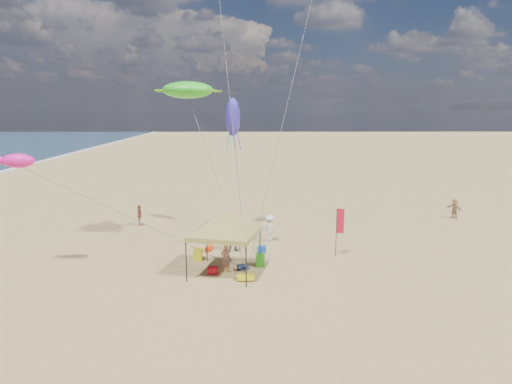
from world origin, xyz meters
TOP-DOWN VIEW (x-y plane):
  - ground at (0.00, 0.00)m, footprint 280.00×280.00m
  - canopy_tent at (-1.70, 0.47)m, footprint 6.24×6.24m
  - feather_flag at (4.99, 3.25)m, footprint 0.45×0.13m
  - cooler_red at (-2.35, 0.36)m, footprint 0.54×0.38m
  - cooler_blue at (0.36, 4.04)m, footprint 0.54×0.38m
  - bag_navy at (-0.74, 0.89)m, footprint 0.69×0.54m
  - bag_orange at (-2.91, 4.23)m, footprint 0.54×0.69m
  - chair_green at (0.22, 1.56)m, footprint 0.50×0.50m
  - chair_yellow at (-3.43, 2.60)m, footprint 0.50×0.50m
  - crate_grey at (-0.22, -0.56)m, footprint 0.34×0.30m
  - beach_cart at (-0.56, -0.61)m, footprint 0.90×0.50m
  - person_near_a at (-1.69, 0.79)m, footprint 0.68×0.62m
  - person_near_b at (-1.29, 4.11)m, footprint 1.05×0.94m
  - person_near_c at (0.93, 6.26)m, footprint 1.23×0.78m
  - person_far_a at (-8.76, 10.44)m, footprint 0.66×1.02m
  - person_far_c at (16.14, 12.37)m, footprint 1.13×1.54m
  - turtle_kite at (-4.06, 4.81)m, footprint 3.07×2.47m
  - fish_kite at (-12.53, 0.91)m, footprint 1.93×1.38m
  - squid_kite at (-1.56, 9.15)m, footprint 1.22×1.22m

SIDE VIEW (x-z plane):
  - ground at x=0.00m, z-range 0.00..0.00m
  - crate_grey at x=-0.22m, z-range 0.00..0.28m
  - bag_navy at x=-0.74m, z-range 0.00..0.36m
  - bag_orange at x=-2.91m, z-range 0.00..0.36m
  - cooler_red at x=-2.35m, z-range 0.00..0.38m
  - cooler_blue at x=0.36m, z-range 0.00..0.38m
  - beach_cart at x=-0.56m, z-range 0.08..0.32m
  - chair_green at x=0.22m, z-range 0.00..0.70m
  - chair_yellow at x=-3.43m, z-range 0.00..0.70m
  - person_near_a at x=-1.69m, z-range 0.00..1.56m
  - person_far_a at x=-8.76m, z-range 0.00..1.61m
  - person_far_c at x=16.14m, z-range 0.00..1.61m
  - person_near_b at x=-1.29m, z-range 0.00..1.80m
  - person_near_c at x=0.93m, z-range 0.00..1.83m
  - feather_flag at x=4.99m, z-range 0.50..3.49m
  - canopy_tent at x=-1.70m, z-range 1.32..5.27m
  - fish_kite at x=-12.53m, z-range 5.72..6.49m
  - squid_kite at x=-1.56m, z-range 6.81..9.52m
  - turtle_kite at x=-4.06m, z-range 9.36..10.38m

